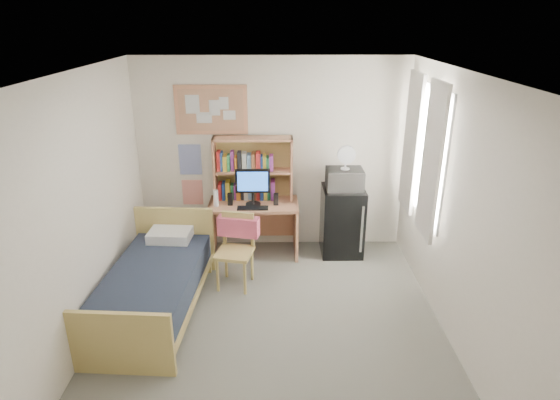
{
  "coord_description": "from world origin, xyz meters",
  "views": [
    {
      "loc": [
        0.06,
        -3.97,
        3.05
      ],
      "look_at": [
        0.1,
        1.2,
        1.01
      ],
      "focal_mm": 30.0,
      "sensor_mm": 36.0,
      "label": 1
    }
  ],
  "objects_px": {
    "speaker_left": "(230,199)",
    "mini_fridge": "(342,221)",
    "bed": "(154,292)",
    "monitor": "(253,188)",
    "speaker_right": "(276,199)",
    "desk_fan": "(346,158)",
    "bulletin_board": "(211,110)",
    "microwave": "(344,179)",
    "desk_chair": "(234,252)",
    "desk": "(254,228)"
  },
  "relations": [
    {
      "from": "desk_chair",
      "to": "speaker_left",
      "type": "height_order",
      "value": "speaker_left"
    },
    {
      "from": "mini_fridge",
      "to": "bed",
      "type": "relative_size",
      "value": 0.5
    },
    {
      "from": "bulletin_board",
      "to": "desk_chair",
      "type": "xyz_separation_m",
      "value": [
        0.34,
        -1.14,
        -1.47
      ]
    },
    {
      "from": "bulletin_board",
      "to": "desk",
      "type": "relative_size",
      "value": 0.79
    },
    {
      "from": "desk",
      "to": "bed",
      "type": "xyz_separation_m",
      "value": [
        -1.03,
        -1.38,
        -0.11
      ]
    },
    {
      "from": "microwave",
      "to": "mini_fridge",
      "type": "bearing_deg",
      "value": 90.0
    },
    {
      "from": "desk",
      "to": "mini_fridge",
      "type": "relative_size",
      "value": 1.27
    },
    {
      "from": "monitor",
      "to": "speaker_left",
      "type": "height_order",
      "value": "monitor"
    },
    {
      "from": "speaker_right",
      "to": "bed",
      "type": "bearing_deg",
      "value": -135.63
    },
    {
      "from": "bulletin_board",
      "to": "desk_chair",
      "type": "relative_size",
      "value": 1.05
    },
    {
      "from": "desk",
      "to": "monitor",
      "type": "bearing_deg",
      "value": -90.0
    },
    {
      "from": "speaker_left",
      "to": "microwave",
      "type": "height_order",
      "value": "microwave"
    },
    {
      "from": "microwave",
      "to": "desk",
      "type": "bearing_deg",
      "value": 179.81
    },
    {
      "from": "speaker_right",
      "to": "desk_fan",
      "type": "distance_m",
      "value": 1.04
    },
    {
      "from": "bed",
      "to": "microwave",
      "type": "distance_m",
      "value": 2.75
    },
    {
      "from": "speaker_left",
      "to": "speaker_right",
      "type": "distance_m",
      "value": 0.6
    },
    {
      "from": "desk_chair",
      "to": "monitor",
      "type": "bearing_deg",
      "value": 87.94
    },
    {
      "from": "speaker_right",
      "to": "desk_fan",
      "type": "relative_size",
      "value": 0.53
    },
    {
      "from": "bulletin_board",
      "to": "bed",
      "type": "xyz_separation_m",
      "value": [
        -0.5,
        -1.68,
        -1.66
      ]
    },
    {
      "from": "bulletin_board",
      "to": "microwave",
      "type": "height_order",
      "value": "bulletin_board"
    },
    {
      "from": "bulletin_board",
      "to": "bed",
      "type": "relative_size",
      "value": 0.5
    },
    {
      "from": "speaker_right",
      "to": "microwave",
      "type": "relative_size",
      "value": 0.33
    },
    {
      "from": "mini_fridge",
      "to": "desk",
      "type": "bearing_deg",
      "value": -179.23
    },
    {
      "from": "microwave",
      "to": "speaker_left",
      "type": "bearing_deg",
      "value": -177.83
    },
    {
      "from": "mini_fridge",
      "to": "speaker_left",
      "type": "bearing_deg",
      "value": -177.06
    },
    {
      "from": "desk",
      "to": "mini_fridge",
      "type": "xyz_separation_m",
      "value": [
        1.2,
        0.02,
        0.1
      ]
    },
    {
      "from": "bed",
      "to": "speaker_right",
      "type": "xyz_separation_m",
      "value": [
        1.34,
        1.32,
        0.56
      ]
    },
    {
      "from": "desk_chair",
      "to": "desk_fan",
      "type": "height_order",
      "value": "desk_fan"
    },
    {
      "from": "desk_chair",
      "to": "monitor",
      "type": "height_order",
      "value": "monitor"
    },
    {
      "from": "bulletin_board",
      "to": "speaker_right",
      "type": "xyz_separation_m",
      "value": [
        0.84,
        -0.36,
        -1.1
      ]
    },
    {
      "from": "mini_fridge",
      "to": "monitor",
      "type": "xyz_separation_m",
      "value": [
        -1.2,
        -0.08,
        0.51
      ]
    },
    {
      "from": "monitor",
      "to": "microwave",
      "type": "distance_m",
      "value": 1.2
    },
    {
      "from": "bed",
      "to": "microwave",
      "type": "height_order",
      "value": "microwave"
    },
    {
      "from": "bed",
      "to": "monitor",
      "type": "height_order",
      "value": "monitor"
    },
    {
      "from": "bed",
      "to": "speaker_left",
      "type": "height_order",
      "value": "speaker_left"
    },
    {
      "from": "desk_chair",
      "to": "speaker_right",
      "type": "distance_m",
      "value": 0.99
    },
    {
      "from": "microwave",
      "to": "desk_fan",
      "type": "height_order",
      "value": "desk_fan"
    },
    {
      "from": "monitor",
      "to": "bulletin_board",
      "type": "bearing_deg",
      "value": 145.69
    },
    {
      "from": "mini_fridge",
      "to": "microwave",
      "type": "height_order",
      "value": "microwave"
    },
    {
      "from": "desk_chair",
      "to": "speaker_right",
      "type": "bearing_deg",
      "value": 69.61
    },
    {
      "from": "speaker_left",
      "to": "mini_fridge",
      "type": "bearing_deg",
      "value": 2.79
    },
    {
      "from": "bed",
      "to": "desk_fan",
      "type": "distance_m",
      "value": 2.84
    },
    {
      "from": "desk_chair",
      "to": "speaker_right",
      "type": "height_order",
      "value": "desk_chair"
    },
    {
      "from": "mini_fridge",
      "to": "desk_fan",
      "type": "height_order",
      "value": "desk_fan"
    },
    {
      "from": "speaker_right",
      "to": "microwave",
      "type": "xyz_separation_m",
      "value": [
        0.9,
        0.06,
        0.25
      ]
    },
    {
      "from": "monitor",
      "to": "desk_fan",
      "type": "bearing_deg",
      "value": 2.53
    },
    {
      "from": "speaker_left",
      "to": "speaker_right",
      "type": "xyz_separation_m",
      "value": [
        0.6,
        0.0,
        -0.0
      ]
    },
    {
      "from": "bulletin_board",
      "to": "mini_fridge",
      "type": "xyz_separation_m",
      "value": [
        1.73,
        -0.28,
        -1.45
      ]
    },
    {
      "from": "mini_fridge",
      "to": "microwave",
      "type": "xyz_separation_m",
      "value": [
        0.0,
        -0.02,
        0.6
      ]
    },
    {
      "from": "bed",
      "to": "speaker_right",
      "type": "relative_size",
      "value": 12.22
    }
  ]
}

